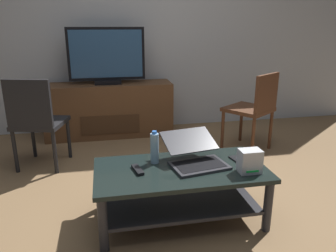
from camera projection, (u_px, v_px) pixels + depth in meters
name	position (u px, v px, depth m)	size (l,w,h in m)	color
ground_plane	(177.00, 205.00, 2.54)	(7.68, 7.68, 0.00)	olive
back_wall	(141.00, 20.00, 4.13)	(6.40, 0.12, 2.80)	silver
coffee_table	(180.00, 184.00, 2.29)	(1.18, 0.61, 0.40)	black
media_cabinet	(110.00, 110.00, 4.07)	(1.54, 0.44, 0.66)	brown
television	(107.00, 57.00, 3.85)	(0.90, 0.20, 0.66)	black
dining_chair	(255.00, 107.00, 3.49)	(0.61, 0.61, 0.87)	#59331E
side_chair	(36.00, 119.00, 3.06)	(0.53, 0.53, 0.89)	black
laptop	(195.00, 155.00, 2.32)	(0.45, 0.48, 0.19)	#333338
router_box	(250.00, 161.00, 2.17)	(0.15, 0.11, 0.16)	silver
water_bottle_near	(155.00, 148.00, 2.31)	(0.06, 0.06, 0.24)	#99C6E5
cell_phone	(237.00, 159.00, 2.38)	(0.07, 0.14, 0.01)	black
tv_remote	(138.00, 170.00, 2.20)	(0.04, 0.16, 0.02)	black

